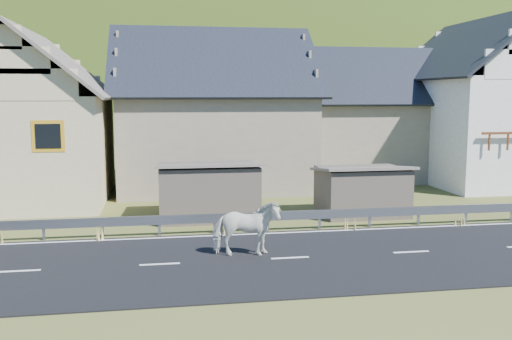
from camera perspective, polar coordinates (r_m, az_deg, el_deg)
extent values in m
plane|color=#3B411C|center=(17.95, 3.43, -8.89)|extent=(160.00, 160.00, 0.00)
cube|color=black|center=(17.95, 3.43, -8.83)|extent=(60.00, 7.00, 0.04)
cube|color=silver|center=(17.94, 3.43, -8.75)|extent=(60.00, 6.60, 0.01)
cube|color=#93969B|center=(21.30, 1.20, -4.64)|extent=(28.00, 0.08, 0.34)
cube|color=#93969B|center=(21.40, -20.47, -5.70)|extent=(0.10, 0.06, 0.70)
cube|color=#93969B|center=(21.11, -15.10, -5.65)|extent=(0.10, 0.06, 0.70)
cube|color=#93969B|center=(21.01, -9.64, -5.56)|extent=(0.10, 0.06, 0.70)
cube|color=#93969B|center=(21.09, -4.18, -5.42)|extent=(0.10, 0.06, 0.70)
cube|color=#93969B|center=(21.37, 1.19, -5.23)|extent=(0.10, 0.06, 0.70)
cube|color=#93969B|center=(21.82, 6.37, -5.01)|extent=(0.10, 0.06, 0.70)
cube|color=#93969B|center=(22.45, 11.31, -4.75)|extent=(0.10, 0.06, 0.70)
cube|color=#93969B|center=(23.23, 15.93, -4.49)|extent=(0.10, 0.06, 0.70)
cube|color=#93969B|center=(24.15, 20.23, -4.21)|extent=(0.10, 0.06, 0.70)
cube|color=#93969B|center=(25.20, 24.19, -3.93)|extent=(0.10, 0.06, 0.70)
cube|color=#63554B|center=(23.68, -4.84, -2.14)|extent=(4.30, 3.30, 2.40)
cube|color=#63554B|center=(24.61, 10.53, -2.11)|extent=(3.80, 2.90, 2.20)
cube|color=beige|center=(29.52, -21.49, 2.02)|extent=(7.00, 9.00, 5.00)
cube|color=#C58A19|center=(24.73, -20.07, 3.21)|extent=(1.30, 0.12, 1.30)
cube|color=gray|center=(32.00, -4.36, 2.91)|extent=(10.00, 9.00, 5.00)
cube|color=gray|center=(36.26, 11.30, 3.01)|extent=(9.00, 8.00, 4.60)
cube|color=white|center=(36.18, 21.98, 3.71)|extent=(8.00, 10.00, 6.00)
ellipsoid|color=#233B11|center=(198.56, -6.97, 0.23)|extent=(440.00, 280.00, 260.00)
imported|color=silver|center=(17.91, -1.02, -5.85)|extent=(1.16, 2.18, 1.77)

